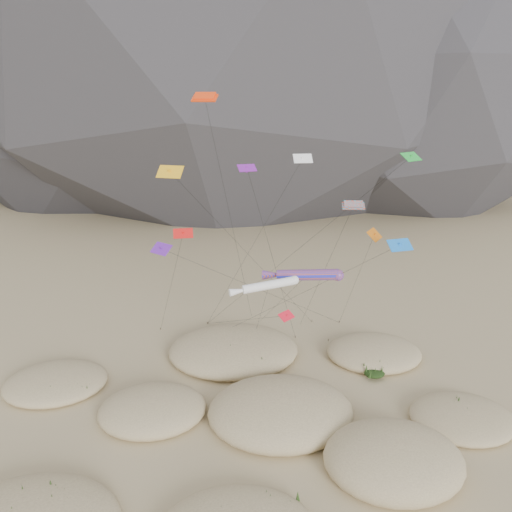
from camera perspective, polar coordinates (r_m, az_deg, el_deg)
The scene contains 9 objects.
ground at distance 47.75m, azimuth 1.84°, elevation -21.22°, with size 500.00×500.00×0.00m, color #CCB789.
dunes at distance 50.66m, azimuth -0.97°, elevation -17.60°, with size 51.39×38.68×4.03m.
dune_grass at distance 49.65m, azimuth 0.62°, elevation -18.22°, with size 41.90×26.60×1.55m.
kite_stakes at distance 67.79m, azimuth 0.88°, elevation -8.32°, with size 24.59×6.69×0.30m.
rainbow_tube_kite at distance 54.18m, azimuth 5.55°, elevation -2.17°, with size 8.59×15.03×12.58m.
white_tube_kite at distance 51.40m, azimuth 1.16°, elevation -3.41°, with size 7.45×12.33×12.18m.
orange_parafoil at distance 47.52m, azimuth -5.74°, elevation 16.98°, with size 7.00×18.64×30.41m.
multi_parafoil at distance 52.48m, azimuth 10.98°, elevation 5.50°, with size 3.89×13.28×19.82m.
delta_kites at distance 50.96m, azimuth 2.66°, elevation 4.31°, with size 28.32×20.09×24.65m.
Camera 1 is at (-5.01, -36.67, 30.18)m, focal length 35.00 mm.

